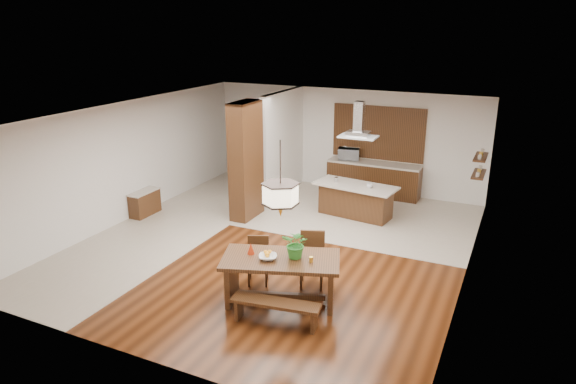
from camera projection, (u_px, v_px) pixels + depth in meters
The scene contains 25 objects.
room_shell at pixel (275, 153), 10.75m from camera, with size 9.00×9.04×2.92m.
tile_hallway at pixel (175, 224), 12.50m from camera, with size 2.50×9.00×0.01m, color #B9AC9A.
tile_kitchen at pixel (363, 215), 13.05m from camera, with size 5.50×4.00×0.01m, color #B9AC9A.
soffit_band at pixel (275, 114), 10.49m from camera, with size 8.00×9.00×0.02m, color #36170D.
partition_pier at pixel (246, 161), 12.54m from camera, with size 0.45×1.00×2.90m, color black.
partition_stub at pixel (283, 143), 14.34m from camera, with size 0.18×2.40×2.90m, color silver.
hallway_console at pixel (145, 203), 13.00m from camera, with size 0.37×0.88×0.63m, color black.
hallway_doorway at pixel (261, 145), 15.94m from camera, with size 1.10×0.20×2.10m, color black.
rear_counter at pixel (373, 179), 14.46m from camera, with size 2.60×0.62×0.95m.
kitchen_window at pixel (378, 133), 14.28m from camera, with size 2.60×0.08×1.50m, color #96562D.
shelf_lower at pixel (479, 174), 11.64m from camera, with size 0.26×0.90×0.04m, color black.
shelf_upper at pixel (481, 157), 11.51m from camera, with size 0.26×0.90×0.04m, color black.
dining_table at pixel (281, 269), 8.86m from camera, with size 2.23×1.61×0.84m.
dining_bench at pixel (276, 313), 8.31m from camera, with size 1.47×0.32×0.41m, color black, non-canonical shape.
dining_chair_left at pixel (258, 261), 9.55m from camera, with size 0.39×0.39×0.89m, color black, non-canonical shape.
dining_chair_right at pixel (312, 261), 9.43m from camera, with size 0.45×0.45×1.03m, color black, non-canonical shape.
pendant_lantern at pixel (280, 179), 8.35m from camera, with size 0.64×0.64×1.31m, color beige, non-canonical shape.
foliage_plant at pixel (296, 244), 8.72m from camera, with size 0.46×0.40×0.51m, color #2B7A28.
fruit_bowl at pixel (268, 257), 8.73m from camera, with size 0.31×0.31×0.08m, color beige.
napkin_cone at pixel (251, 248), 8.92m from camera, with size 0.13×0.13×0.20m, color #A6270B.
gold_ornament at pixel (311, 259), 8.63m from camera, with size 0.07×0.07×0.10m, color gold.
kitchen_island at pixel (355, 200), 12.89m from camera, with size 2.13×1.15×0.84m.
range_hood at pixel (359, 120), 12.25m from camera, with size 0.90×0.55×0.87m, color silver, non-canonical shape.
island_cup at pixel (369, 186), 12.47m from camera, with size 0.13×0.13×0.11m, color silver.
microwave at pixel (349, 154), 14.59m from camera, with size 0.59×0.40×0.33m, color #B9BCC1.
Camera 1 is at (4.67, -9.36, 4.68)m, focal length 32.00 mm.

